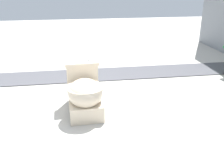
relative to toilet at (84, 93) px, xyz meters
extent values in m
plane|color=#B7B2A8|center=(-0.03, 0.15, -0.22)|extent=(14.00, 14.00, 0.00)
cube|color=#4C4C51|center=(-1.13, 0.65, -0.21)|extent=(0.56, 8.00, 0.01)
cube|color=beige|center=(0.00, 0.00, -0.14)|extent=(0.61, 0.36, 0.17)
ellipsoid|color=beige|center=(0.10, 0.00, 0.04)|extent=(0.45, 0.38, 0.28)
cylinder|color=beige|center=(0.10, 0.00, 0.10)|extent=(0.41, 0.41, 0.03)
cube|color=beige|center=(-0.21, -0.01, 0.10)|extent=(0.19, 0.35, 0.30)
cube|color=beige|center=(-0.21, -0.01, 0.27)|extent=(0.22, 0.37, 0.04)
cylinder|color=silver|center=(-0.22, 0.07, 0.29)|extent=(0.02, 0.02, 0.01)
camera|label=1|loc=(2.57, -0.10, 1.13)|focal=42.00mm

